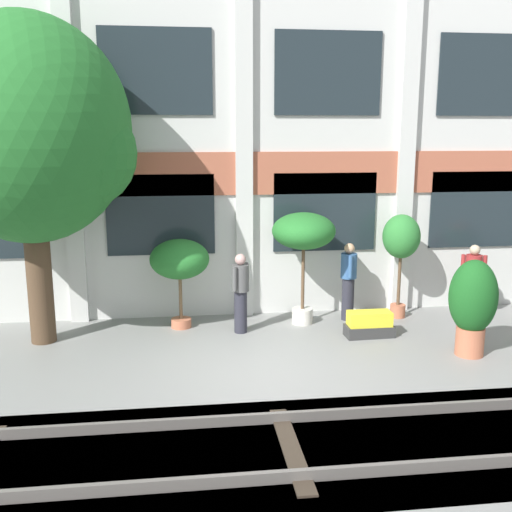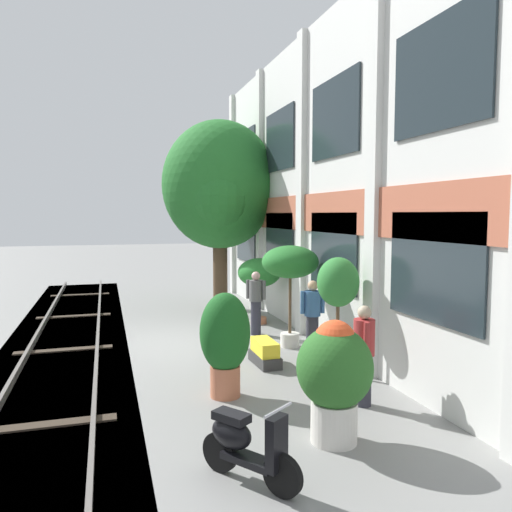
# 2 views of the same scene
# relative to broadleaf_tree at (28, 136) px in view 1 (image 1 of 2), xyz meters

# --- Properties ---
(ground_plane) EXTENTS (80.00, 80.00, 0.00)m
(ground_plane) POSITION_rel_broadleaf_tree_xyz_m (4.03, -1.88, -3.89)
(ground_plane) COLOR gray
(apartment_facade) EXTENTS (14.48, 0.64, 7.56)m
(apartment_facade) POSITION_rel_broadleaf_tree_xyz_m (4.03, 1.48, -0.12)
(apartment_facade) COLOR silver
(apartment_facade) RESTS_ON ground
(rail_tracks) EXTENTS (22.12, 2.80, 0.43)m
(rail_tracks) POSITION_rel_broadleaf_tree_xyz_m (4.03, -4.52, -4.02)
(rail_tracks) COLOR #5B5449
(rail_tracks) RESTS_ON ground
(broadleaf_tree) EXTENTS (3.87, 3.68, 6.06)m
(broadleaf_tree) POSITION_rel_broadleaf_tree_xyz_m (0.00, 0.00, 0.00)
(broadleaf_tree) COLOR #4C3826
(broadleaf_tree) RESTS_ON ground
(potted_plant_low_pan) EXTENTS (1.20, 1.20, 1.84)m
(potted_plant_low_pan) POSITION_rel_broadleaf_tree_xyz_m (2.64, 0.52, -2.48)
(potted_plant_low_pan) COLOR #B76647
(potted_plant_low_pan) RESTS_ON ground
(potted_plant_tall_urn) EXTENTS (0.80, 0.80, 2.26)m
(potted_plant_tall_urn) POSITION_rel_broadleaf_tree_xyz_m (7.32, 0.62, -2.19)
(potted_plant_tall_urn) COLOR #B76647
(potted_plant_tall_urn) RESTS_ON ground
(potted_plant_terracotta_small) EXTENTS (1.30, 1.30, 2.35)m
(potted_plant_terracotta_small) POSITION_rel_broadleaf_tree_xyz_m (5.18, 0.47, -2.00)
(potted_plant_terracotta_small) COLOR beige
(potted_plant_terracotta_small) RESTS_ON ground
(potted_plant_ribbed_drum) EXTENTS (0.85, 0.85, 1.77)m
(potted_plant_ribbed_drum) POSITION_rel_broadleaf_tree_xyz_m (7.82, -1.70, -2.85)
(potted_plant_ribbed_drum) COLOR #B76647
(potted_plant_ribbed_drum) RESTS_ON ground
(potted_plant_square_trough) EXTENTS (0.96, 0.44, 0.51)m
(potted_plant_square_trough) POSITION_rel_broadleaf_tree_xyz_m (6.32, -0.51, -3.65)
(potted_plant_square_trough) COLOR #333333
(potted_plant_square_trough) RESTS_ON ground
(resident_by_doorway) EXTENTS (0.36, 0.44, 1.61)m
(resident_by_doorway) POSITION_rel_broadleaf_tree_xyz_m (3.83, 0.06, -3.02)
(resident_by_doorway) COLOR #282833
(resident_by_doorway) RESTS_ON ground
(resident_watching_tracks) EXTENTS (0.50, 0.34, 1.62)m
(resident_watching_tracks) POSITION_rel_broadleaf_tree_xyz_m (8.85, 0.33, -3.02)
(resident_watching_tracks) COLOR #282833
(resident_watching_tracks) RESTS_ON ground
(resident_near_plants) EXTENTS (0.34, 0.53, 1.67)m
(resident_near_plants) POSITION_rel_broadleaf_tree_xyz_m (6.19, 0.59, -2.99)
(resident_near_plants) COLOR #282833
(resident_near_plants) RESTS_ON ground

